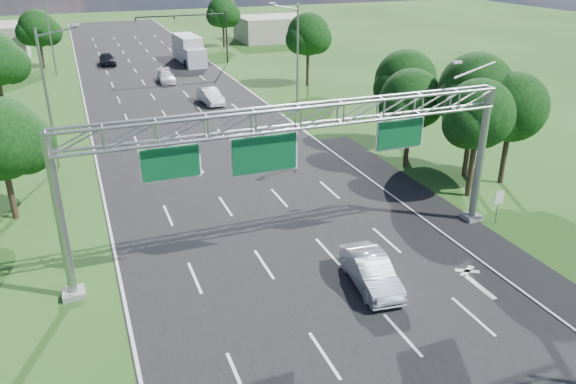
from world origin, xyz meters
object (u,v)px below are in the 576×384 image
sign_gantry (300,129)px  traffic_signal (201,26)px  regulatory_sign (499,201)px  silver_sedan (370,271)px  box_truck (189,50)px

sign_gantry → traffic_signal: size_ratio=1.92×
regulatory_sign → silver_sedan: regulatory_sign is taller
traffic_signal → silver_sedan: 57.55m
sign_gantry → box_truck: 55.43m
regulatory_sign → traffic_signal: 54.37m
silver_sedan → traffic_signal: bearing=90.9°
silver_sedan → box_truck: (3.69, 59.04, 0.96)m
regulatory_sign → box_truck: box_truck is taller
regulatory_sign → box_truck: bearing=96.5°
silver_sedan → sign_gantry: bearing=122.0°
sign_gantry → silver_sedan: 7.66m
sign_gantry → regulatory_sign: size_ratio=11.19×
silver_sedan → box_truck: size_ratio=0.49×
traffic_signal → silver_sedan: size_ratio=2.58×
regulatory_sign → traffic_signal: size_ratio=0.17×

